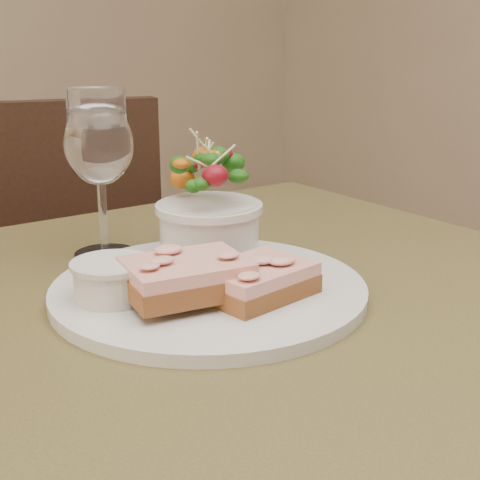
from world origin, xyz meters
TOP-DOWN VIEW (x-y plane):
  - cafe_table at (0.00, 0.00)m, footprint 0.80×0.80m
  - chair_far at (0.02, 0.70)m, footprint 0.51×0.51m
  - dinner_plate at (-0.01, 0.04)m, footprint 0.31×0.31m
  - sandwich_front at (0.01, -0.01)m, footprint 0.11×0.09m
  - sandwich_back at (-0.05, 0.01)m, footprint 0.12×0.10m
  - ramekin at (-0.10, 0.06)m, footprint 0.07×0.07m
  - salad_bowl at (0.04, 0.10)m, footprint 0.11×0.11m
  - garnish at (-0.08, 0.12)m, footprint 0.05×0.04m
  - wine_glass at (-0.04, 0.21)m, footprint 0.08×0.08m

SIDE VIEW (x-z plane):
  - chair_far at x=0.02m, z-range -0.16..0.74m
  - cafe_table at x=0.00m, z-range 0.27..1.02m
  - dinner_plate at x=-0.01m, z-range 0.75..0.76m
  - garnish at x=-0.08m, z-range 0.76..0.78m
  - sandwich_front at x=0.01m, z-range 0.76..0.79m
  - ramekin at x=-0.10m, z-range 0.76..0.80m
  - sandwich_back at x=-0.05m, z-range 0.77..0.80m
  - salad_bowl at x=0.04m, z-range 0.76..0.88m
  - wine_glass at x=-0.04m, z-range 0.79..0.96m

